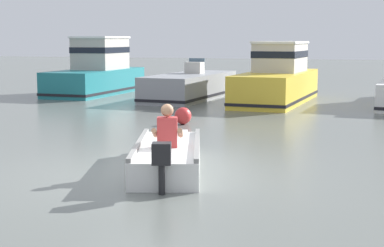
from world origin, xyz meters
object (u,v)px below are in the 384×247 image
Objects in this scene: mooring_buoy at (183,116)px; rowboat_with_person at (168,155)px; moored_boat_teal at (97,73)px; moored_boat_yellow at (278,79)px; moored_boat_grey at (190,87)px.

rowboat_with_person is at bearing -74.29° from mooring_buoy.
moored_boat_teal is 0.90× the size of moored_boat_yellow.
moored_boat_teal reaches higher than moored_boat_grey.
moored_boat_grey is 7.00m from mooring_buoy.
moored_boat_teal reaches higher than moored_boat_yellow.
moored_boat_yellow is (-0.03, 11.88, 0.58)m from rowboat_with_person.
rowboat_with_person is 0.59× the size of moored_boat_yellow.
moored_boat_yellow is at bearing -8.30° from moored_boat_teal.
moored_boat_yellow is at bearing 77.04° from mooring_buoy.
moored_boat_grey reaches higher than rowboat_with_person.
mooring_buoy is (-1.49, -6.47, -0.60)m from moored_boat_yellow.
moored_boat_teal is 12.14× the size of mooring_buoy.
moored_boat_yellow reaches higher than moored_boat_grey.
rowboat_with_person reaches higher than mooring_buoy.
rowboat_with_person is 0.63× the size of moored_boat_grey.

